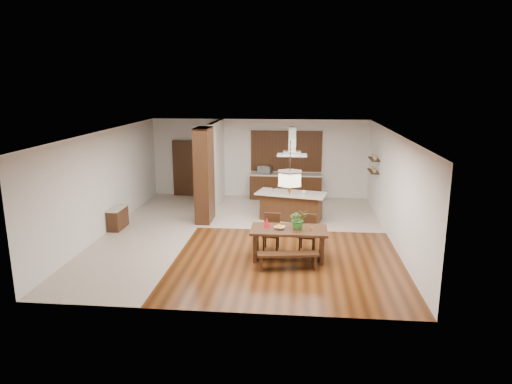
# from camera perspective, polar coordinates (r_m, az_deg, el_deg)

# --- Properties ---
(room_shell) EXTENTS (9.00, 9.04, 2.92)m
(room_shell) POSITION_cam_1_polar(r_m,az_deg,el_deg) (12.47, -1.38, 3.66)
(room_shell) COLOR #3D1E0B
(room_shell) RESTS_ON ground
(tile_hallway) EXTENTS (2.50, 9.00, 0.01)m
(tile_hallway) POSITION_cam_1_polar(r_m,az_deg,el_deg) (13.57, -12.98, -4.84)
(tile_hallway) COLOR beige
(tile_hallway) RESTS_ON ground
(tile_kitchen) EXTENTS (5.50, 4.00, 0.01)m
(tile_kitchen) POSITION_cam_1_polar(r_m,az_deg,el_deg) (15.29, 4.44, -2.44)
(tile_kitchen) COLOR beige
(tile_kitchen) RESTS_ON ground
(soffit_band) EXTENTS (8.00, 9.00, 0.02)m
(soffit_band) POSITION_cam_1_polar(r_m,az_deg,el_deg) (12.36, -1.40, 7.42)
(soffit_band) COLOR #3D1A0F
(soffit_band) RESTS_ON room_shell
(partition_pier) EXTENTS (0.45, 1.00, 2.90)m
(partition_pier) POSITION_cam_1_polar(r_m,az_deg,el_deg) (13.97, -6.49, 2.09)
(partition_pier) COLOR black
(partition_pier) RESTS_ON ground
(partition_stub) EXTENTS (0.18, 2.40, 2.90)m
(partition_stub) POSITION_cam_1_polar(r_m,az_deg,el_deg) (16.00, -4.96, 3.58)
(partition_stub) COLOR silver
(partition_stub) RESTS_ON ground
(hallway_console) EXTENTS (0.37, 0.88, 0.63)m
(hallway_console) POSITION_cam_1_polar(r_m,az_deg,el_deg) (14.02, -16.92, -3.16)
(hallway_console) COLOR black
(hallway_console) RESTS_ON ground
(hallway_doorway) EXTENTS (1.10, 0.20, 2.10)m
(hallway_doorway) POSITION_cam_1_polar(r_m,az_deg,el_deg) (17.40, -8.51, 2.94)
(hallway_doorway) COLOR black
(hallway_doorway) RESTS_ON ground
(rear_counter) EXTENTS (2.60, 0.62, 0.95)m
(rear_counter) POSITION_cam_1_polar(r_m,az_deg,el_deg) (16.82, 3.72, 0.71)
(rear_counter) COLOR black
(rear_counter) RESTS_ON ground
(kitchen_window) EXTENTS (2.60, 0.08, 1.50)m
(kitchen_window) POSITION_cam_1_polar(r_m,az_deg,el_deg) (16.85, 3.82, 5.13)
(kitchen_window) COLOR #9C562E
(kitchen_window) RESTS_ON room_shell
(shelf_lower) EXTENTS (0.26, 0.90, 0.04)m
(shelf_lower) POSITION_cam_1_polar(r_m,az_deg,el_deg) (15.25, 14.43, 2.52)
(shelf_lower) COLOR black
(shelf_lower) RESTS_ON room_shell
(shelf_upper) EXTENTS (0.26, 0.90, 0.04)m
(shelf_upper) POSITION_cam_1_polar(r_m,az_deg,el_deg) (15.19, 14.52, 4.00)
(shelf_upper) COLOR black
(shelf_upper) RESTS_ON room_shell
(dining_table) EXTENTS (1.84, 0.93, 0.77)m
(dining_table) POSITION_cam_1_polar(r_m,az_deg,el_deg) (11.11, 4.12, -5.60)
(dining_table) COLOR black
(dining_table) RESTS_ON ground
(dining_bench) EXTENTS (1.44, 0.51, 0.40)m
(dining_bench) POSITION_cam_1_polar(r_m,az_deg,el_deg) (10.62, 4.01, -8.62)
(dining_bench) COLOR black
(dining_bench) RESTS_ON ground
(dining_chair_left) EXTENTS (0.45, 0.45, 0.94)m
(dining_chair_left) POSITION_cam_1_polar(r_m,az_deg,el_deg) (11.69, 1.91, -5.08)
(dining_chair_left) COLOR black
(dining_chair_left) RESTS_ON ground
(dining_chair_right) EXTENTS (0.47, 0.47, 0.94)m
(dining_chair_right) POSITION_cam_1_polar(r_m,az_deg,el_deg) (11.68, 6.43, -5.18)
(dining_chair_right) COLOR black
(dining_chair_right) RESTS_ON ground
(pendant_lantern) EXTENTS (0.64, 0.64, 1.31)m
(pendant_lantern) POSITION_cam_1_polar(r_m,az_deg,el_deg) (10.68, 4.27, 2.96)
(pendant_lantern) COLOR beige
(pendant_lantern) RESTS_ON room_shell
(foliage_plant) EXTENTS (0.53, 0.49, 0.49)m
(foliage_plant) POSITION_cam_1_polar(r_m,az_deg,el_deg) (11.00, 5.31, -3.37)
(foliage_plant) COLOR #2F6D24
(foliage_plant) RESTS_ON dining_table
(fruit_bowl) EXTENTS (0.32, 0.32, 0.06)m
(fruit_bowl) POSITION_cam_1_polar(r_m,az_deg,el_deg) (11.01, 2.96, -4.48)
(fruit_bowl) COLOR #BCAFA5
(fruit_bowl) RESTS_ON dining_table
(napkin_cone) EXTENTS (0.17, 0.17, 0.24)m
(napkin_cone) POSITION_cam_1_polar(r_m,az_deg,el_deg) (11.12, 1.34, -3.79)
(napkin_cone) COLOR red
(napkin_cone) RESTS_ON dining_table
(gold_ornament) EXTENTS (0.07, 0.07, 0.09)m
(gold_ornament) POSITION_cam_1_polar(r_m,az_deg,el_deg) (10.96, 6.90, -4.57)
(gold_ornament) COLOR gold
(gold_ornament) RESTS_ON dining_table
(kitchen_island) EXTENTS (2.28, 1.39, 0.88)m
(kitchen_island) POSITION_cam_1_polar(r_m,az_deg,el_deg) (14.28, 4.41, -1.73)
(kitchen_island) COLOR black
(kitchen_island) RESTS_ON ground
(range_hood) EXTENTS (0.90, 0.55, 0.87)m
(range_hood) POSITION_cam_1_polar(r_m,az_deg,el_deg) (13.90, 4.56, 6.32)
(range_hood) COLOR silver
(range_hood) RESTS_ON room_shell
(island_cup) EXTENTS (0.16, 0.16, 0.10)m
(island_cup) POSITION_cam_1_polar(r_m,az_deg,el_deg) (14.03, 6.01, -0.01)
(island_cup) COLOR silver
(island_cup) RESTS_ON kitchen_island
(microwave) EXTENTS (0.56, 0.46, 0.27)m
(microwave) POSITION_cam_1_polar(r_m,az_deg,el_deg) (16.75, 1.11, 2.80)
(microwave) COLOR silver
(microwave) RESTS_ON rear_counter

